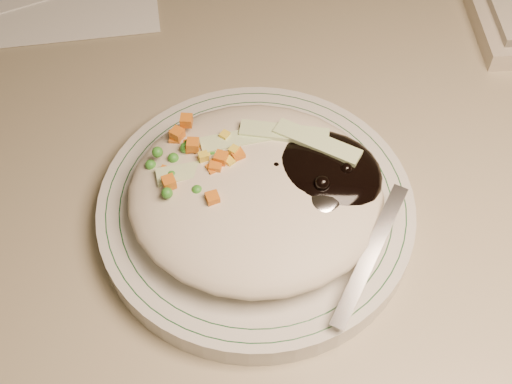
{
  "coord_description": "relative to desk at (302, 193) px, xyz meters",
  "views": [
    {
      "loc": [
        -0.03,
        0.9,
        1.22
      ],
      "look_at": [
        -0.05,
        1.21,
        0.78
      ],
      "focal_mm": 50.0,
      "sensor_mm": 36.0,
      "label": 1
    }
  ],
  "objects": [
    {
      "name": "plate",
      "position": [
        -0.05,
        -0.17,
        0.21
      ],
      "size": [
        0.25,
        0.25,
        0.02
      ],
      "primitive_type": "cylinder",
      "color": "beige",
      "rests_on": "desk"
    },
    {
      "name": "plate_rim",
      "position": [
        -0.05,
        -0.17,
        0.22
      ],
      "size": [
        0.23,
        0.23,
        0.0
      ],
      "color": "#144723",
      "rests_on": "plate"
    },
    {
      "name": "meal",
      "position": [
        -0.04,
        -0.17,
        0.24
      ],
      "size": [
        0.21,
        0.19,
        0.05
      ],
      "color": "beige",
      "rests_on": "plate"
    },
    {
      "name": "desk",
      "position": [
        0.0,
        0.0,
        0.0
      ],
      "size": [
        1.4,
        0.7,
        0.74
      ],
      "color": "gray",
      "rests_on": "ground"
    }
  ]
}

